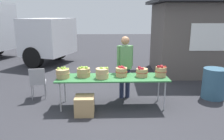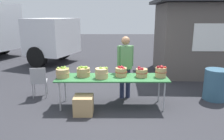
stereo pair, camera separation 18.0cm
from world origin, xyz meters
TOP-DOWN VIEW (x-y plane):
  - ground_plane at (0.00, 0.00)m, footprint 40.00×40.00m
  - market_table at (0.00, 0.00)m, footprint 2.70×0.76m
  - apple_basket_green_0 at (-1.19, -0.02)m, footprint 0.33×0.33m
  - apple_basket_green_1 at (-0.70, 0.06)m, footprint 0.34×0.34m
  - apple_basket_green_2 at (-0.25, -0.08)m, footprint 0.33×0.33m
  - apple_basket_red_0 at (0.22, 0.06)m, footprint 0.30×0.30m
  - apple_basket_red_1 at (0.72, 0.02)m, footprint 0.30×0.30m
  - apple_basket_red_2 at (1.19, 0.01)m, footprint 0.28×0.28m
  - vendor_adult at (0.35, 0.55)m, footprint 0.44×0.29m
  - food_kiosk at (3.30, 3.20)m, footprint 3.60×3.02m
  - folding_chair at (-1.99, 0.56)m, footprint 0.47×0.47m
  - trash_barrel at (2.77, 0.43)m, footprint 0.60×0.60m
  - produce_crate at (-0.65, -0.46)m, footprint 0.43×0.43m

SIDE VIEW (x-z plane):
  - ground_plane at x=0.00m, z-range 0.00..0.00m
  - produce_crate at x=-0.65m, z-range 0.00..0.43m
  - trash_barrel at x=2.77m, z-range 0.00..0.83m
  - folding_chair at x=-1.99m, z-range 0.08..0.94m
  - market_table at x=0.00m, z-range 0.34..1.09m
  - apple_basket_red_1 at x=0.72m, z-range 0.73..0.99m
  - apple_basket_green_0 at x=-1.19m, z-range 0.74..1.00m
  - apple_basket_green_1 at x=-0.70m, z-range 0.73..1.00m
  - apple_basket_red_0 at x=0.22m, z-range 0.74..1.01m
  - apple_basket_green_2 at x=-0.25m, z-range 0.74..1.02m
  - apple_basket_red_2 at x=1.19m, z-range 0.74..1.03m
  - vendor_adult at x=0.35m, z-range 0.15..1.83m
  - food_kiosk at x=3.30m, z-range 0.01..2.75m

